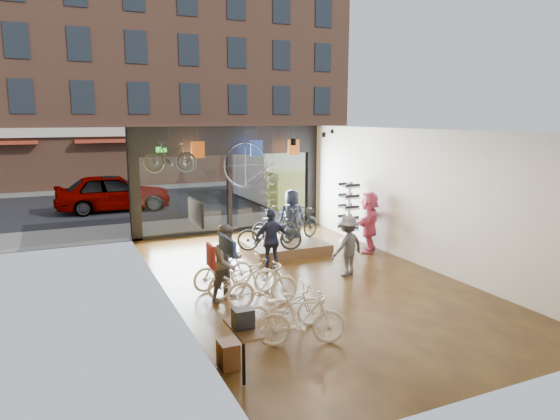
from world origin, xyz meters
TOP-DOWN VIEW (x-y plane):
  - ground_plane at (0.00, 0.00)m, footprint 7.00×12.00m
  - ceiling at (0.00, 0.00)m, footprint 7.00×12.00m
  - wall_left at (-3.52, 0.00)m, footprint 0.04×12.00m
  - wall_right at (3.52, 0.00)m, footprint 0.04×12.00m
  - wall_back at (0.00, -6.02)m, footprint 7.00×0.04m
  - storefront at (0.00, 6.00)m, footprint 7.00×0.26m
  - exit_sign at (-2.40, 5.88)m, footprint 0.35×0.06m
  - street_road at (0.00, 15.00)m, footprint 30.00×18.00m
  - sidewalk_near at (0.00, 7.20)m, footprint 30.00×2.40m
  - sidewalk_far at (0.00, 19.00)m, footprint 30.00×2.00m
  - opposite_building at (0.00, 21.50)m, footprint 26.00×5.00m
  - street_car at (-3.40, 12.00)m, footprint 4.90×1.97m
  - box_truck at (4.02, 11.00)m, footprint 2.10×6.29m
  - floor_bike_1 at (-1.79, -3.39)m, footprint 1.74×0.92m
  - floor_bike_2 at (-1.82, -2.65)m, footprint 1.76×0.67m
  - floor_bike_3 at (-1.72, -1.35)m, footprint 1.67×0.50m
  - floor_bike_4 at (-1.90, -0.55)m, footprint 1.77×0.71m
  - floor_bike_5 at (-2.15, 0.12)m, footprint 1.63×0.65m
  - display_platform at (0.65, 2.57)m, footprint 2.40×1.80m
  - display_bike_left at (-0.17, 1.92)m, footprint 1.99×1.23m
  - display_bike_mid at (1.17, 2.63)m, footprint 1.81×1.17m
  - display_bike_right at (0.44, 3.24)m, footprint 1.94×1.44m
  - customer_1 at (-2.28, -0.63)m, footprint 1.06×0.98m
  - customer_2 at (-0.53, 0.93)m, footprint 1.01×0.43m
  - customer_3 at (1.13, -0.23)m, footprint 1.16×0.85m
  - customer_4 at (1.17, 3.21)m, footprint 0.96×0.69m
  - customer_5 at (3.00, 1.52)m, footprint 1.62×1.63m
  - sunglasses_rack at (2.95, 2.64)m, footprint 0.72×0.65m
  - wall_merch at (-3.38, -3.50)m, footprint 0.40×2.40m
  - penny_farthing at (0.43, 4.59)m, footprint 1.90×0.06m
  - hung_bike at (-2.47, 4.20)m, footprint 1.63×0.68m
  - jersey_left at (-1.33, 5.20)m, footprint 0.45×0.03m
  - jersey_mid at (0.76, 5.20)m, footprint 0.45×0.03m
  - jersey_right at (2.19, 5.20)m, footprint 0.45×0.03m

SIDE VIEW (x-z plane):
  - ground_plane at x=0.00m, z-range -0.04..0.00m
  - street_road at x=0.00m, z-range -0.02..0.00m
  - sidewalk_near at x=0.00m, z-range 0.00..0.12m
  - sidewalk_far at x=0.00m, z-range 0.00..0.12m
  - display_platform at x=0.65m, z-range 0.00..0.30m
  - floor_bike_4 at x=-1.90m, z-range 0.00..0.91m
  - floor_bike_2 at x=-1.82m, z-range 0.00..0.91m
  - floor_bike_5 at x=-2.15m, z-range 0.00..0.95m
  - floor_bike_3 at x=-1.72m, z-range 0.00..1.00m
  - floor_bike_1 at x=-1.79m, z-range 0.00..1.00m
  - display_bike_right at x=0.44m, z-range 0.30..1.28m
  - display_bike_left at x=-0.17m, z-range 0.30..1.29m
  - customer_3 at x=1.13m, z-range 0.00..1.60m
  - display_bike_mid at x=1.17m, z-range 0.30..1.36m
  - street_car at x=-3.40m, z-range 0.00..1.67m
  - customer_2 at x=-0.53m, z-range 0.00..1.73m
  - customer_1 at x=-2.28m, z-range 0.00..1.76m
  - customer_4 at x=1.17m, z-range 0.00..1.84m
  - customer_5 at x=3.00m, z-range 0.00..1.88m
  - sunglasses_rack at x=2.95m, z-range 0.00..2.04m
  - box_truck at x=4.02m, z-range 0.00..2.48m
  - wall_merch at x=-3.38m, z-range 0.00..2.60m
  - wall_left at x=-3.52m, z-range 0.00..3.80m
  - wall_right at x=3.52m, z-range 0.00..3.80m
  - wall_back at x=0.00m, z-range 0.00..3.80m
  - storefront at x=0.00m, z-range 0.00..3.80m
  - penny_farthing at x=0.43m, z-range 1.74..3.26m
  - hung_bike at x=-2.47m, z-range 2.45..3.40m
  - exit_sign at x=-2.40m, z-range 2.96..3.14m
  - jersey_left at x=-1.33m, z-range 2.77..3.32m
  - jersey_mid at x=0.76m, z-range 2.77..3.32m
  - jersey_right at x=2.19m, z-range 2.77..3.32m
  - ceiling at x=0.00m, z-range 3.80..3.84m
  - opposite_building at x=0.00m, z-range 0.00..14.00m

